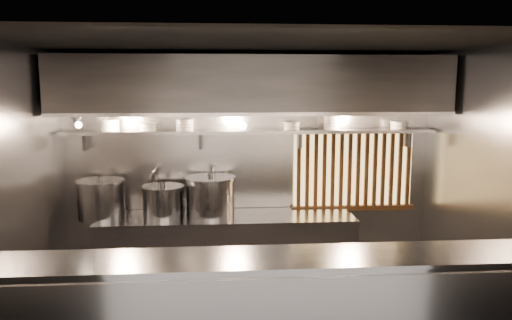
{
  "coord_description": "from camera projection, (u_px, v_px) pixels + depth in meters",
  "views": [
    {
      "loc": [
        -0.39,
        -4.6,
        2.43
      ],
      "look_at": [
        0.0,
        0.55,
        1.65
      ],
      "focal_mm": 35.0,
      "sensor_mm": 36.0,
      "label": 1
    }
  ],
  "objects": [
    {
      "name": "faucet_left",
      "position": [
        155.0,
        179.0,
        5.99
      ],
      "size": [
        0.04,
        0.3,
        0.5
      ],
      "color": "silver",
      "rests_on": "wall_back"
    },
    {
      "name": "bowl_stack_0",
      "position": [
        110.0,
        125.0,
        5.81
      ],
      "size": [
        0.23,
        0.23,
        0.13
      ],
      "color": "white",
      "rests_on": "bowl_shelf"
    },
    {
      "name": "stock_pot_mid",
      "position": [
        163.0,
        201.0,
        5.83
      ],
      "size": [
        0.63,
        0.63,
        0.41
      ],
      "rotation": [
        0.0,
        0.0,
        0.36
      ],
      "color": "#96969B",
      "rests_on": "cooking_bench"
    },
    {
      "name": "bowl_stack_4",
      "position": [
        332.0,
        122.0,
        6.01
      ],
      "size": [
        0.21,
        0.21,
        0.17
      ],
      "color": "white",
      "rests_on": "bowl_shelf"
    },
    {
      "name": "wall_right",
      "position": [
        488.0,
        191.0,
        4.89
      ],
      "size": [
        0.0,
        3.0,
        3.0
      ],
      "primitive_type": "plane",
      "rotation": [
        1.57,
        0.0,
        -1.57
      ],
      "color": "gray",
      "rests_on": "floor"
    },
    {
      "name": "bowl_stack_3",
      "position": [
        292.0,
        126.0,
        5.97
      ],
      "size": [
        0.2,
        0.2,
        0.09
      ],
      "color": "white",
      "rests_on": "bowl_shelf"
    },
    {
      "name": "wall_back",
      "position": [
        250.0,
        169.0,
        6.2
      ],
      "size": [
        4.5,
        0.0,
        4.5
      ],
      "primitive_type": "plane",
      "rotation": [
        1.57,
        0.0,
        0.0
      ],
      "color": "gray",
      "rests_on": "floor"
    },
    {
      "name": "stock_pot_right",
      "position": [
        210.0,
        196.0,
        5.88
      ],
      "size": [
        0.68,
        0.68,
        0.5
      ],
      "rotation": [
        0.0,
        0.0,
        0.15
      ],
      "color": "#96969B",
      "rests_on": "cooking_bench"
    },
    {
      "name": "bowl_stack_1",
      "position": [
        148.0,
        127.0,
        5.85
      ],
      "size": [
        0.22,
        0.22,
        0.09
      ],
      "color": "white",
      "rests_on": "bowl_shelf"
    },
    {
      "name": "ceiling",
      "position": [
        260.0,
        44.0,
        4.51
      ],
      "size": [
        4.5,
        4.5,
        0.0
      ],
      "primitive_type": "plane",
      "rotation": [
        3.14,
        0.0,
        0.0
      ],
      "color": "black",
      "rests_on": "wall_back"
    },
    {
      "name": "wood_screen",
      "position": [
        353.0,
        170.0,
        6.25
      ],
      "size": [
        1.56,
        0.09,
        1.04
      ],
      "color": "#F2C46C",
      "rests_on": "wall_back"
    },
    {
      "name": "faucet_right",
      "position": [
        214.0,
        179.0,
        6.05
      ],
      "size": [
        0.04,
        0.3,
        0.5
      ],
      "color": "silver",
      "rests_on": "wall_back"
    },
    {
      "name": "stock_pot_left",
      "position": [
        101.0,
        199.0,
        5.77
      ],
      "size": [
        0.74,
        0.74,
        0.49
      ],
      "rotation": [
        0.0,
        0.0,
        -0.41
      ],
      "color": "#96969B",
      "rests_on": "cooking_bench"
    },
    {
      "name": "heat_lamp",
      "position": [
        76.0,
        119.0,
        5.31
      ],
      "size": [
        0.25,
        0.35,
        0.2
      ],
      "color": "#96969B",
      "rests_on": "exhaust_hood"
    },
    {
      "name": "bowl_shelf",
      "position": [
        251.0,
        132.0,
        5.95
      ],
      "size": [
        4.4,
        0.34,
        0.04
      ],
      "primitive_type": "cube",
      "color": "#96969B",
      "rests_on": "wall_back"
    },
    {
      "name": "cooking_bench",
      "position": [
        227.0,
        252.0,
        5.95
      ],
      "size": [
        3.0,
        0.7,
        0.9
      ],
      "primitive_type": "cube",
      "color": "#96969B",
      "rests_on": "floor"
    },
    {
      "name": "wall_left",
      "position": [
        15.0,
        199.0,
        4.55
      ],
      "size": [
        0.0,
        3.0,
        3.0
      ],
      "primitive_type": "plane",
      "rotation": [
        1.57,
        0.0,
        1.57
      ],
      "color": "gray",
      "rests_on": "floor"
    },
    {
      "name": "bowl_stack_5",
      "position": [
        399.0,
        125.0,
        6.07
      ],
      "size": [
        0.21,
        0.21,
        0.09
      ],
      "color": "white",
      "rests_on": "bowl_shelf"
    },
    {
      "name": "bowl_stack_2",
      "position": [
        185.0,
        125.0,
        5.88
      ],
      "size": [
        0.22,
        0.22,
        0.13
      ],
      "color": "white",
      "rests_on": "bowl_shelf"
    },
    {
      "name": "exhaust_hood",
      "position": [
        252.0,
        86.0,
        5.65
      ],
      "size": [
        4.4,
        0.81,
        0.65
      ],
      "color": "#2D2D30",
      "rests_on": "ceiling"
    },
    {
      "name": "pendant_bulb",
      "position": [
        243.0,
        126.0,
        5.81
      ],
      "size": [
        0.09,
        0.09,
        0.19
      ],
      "color": "#2D2D30",
      "rests_on": "exhaust_hood"
    }
  ]
}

